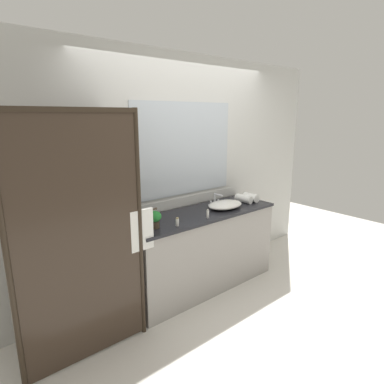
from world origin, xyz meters
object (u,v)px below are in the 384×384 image
faucet (215,201)px  potted_plant (154,218)px  rolled_towel_near_edge (251,197)px  amenity_bottle_lotion (177,222)px  rolled_towel_middle (244,199)px  amenity_bottle_body_wash (208,214)px  sink_basin (225,205)px

faucet → potted_plant: (-0.99, -0.20, 0.04)m
potted_plant → rolled_towel_near_edge: bearing=1.7°
amenity_bottle_lotion → rolled_towel_middle: bearing=8.0°
amenity_bottle_lotion → rolled_towel_middle: size_ratio=0.39×
amenity_bottle_lotion → amenity_bottle_body_wash: bearing=-0.8°
potted_plant → amenity_bottle_lotion: potted_plant is taller
faucet → amenity_bottle_body_wash: 0.50m
rolled_towel_near_edge → rolled_towel_middle: rolled_towel_near_edge is taller
amenity_bottle_lotion → amenity_bottle_body_wash: (0.39, -0.01, 0.00)m
amenity_bottle_lotion → amenity_bottle_body_wash: amenity_bottle_body_wash is taller
rolled_towel_middle → potted_plant: bearing=-177.4°
potted_plant → amenity_bottle_lotion: bearing=-26.8°
faucet → potted_plant: size_ratio=1.03×
potted_plant → amenity_bottle_body_wash: 0.60m
faucet → rolled_towel_near_edge: faucet is taller
sink_basin → amenity_bottle_body_wash: bearing=-160.7°
sink_basin → rolled_towel_middle: bearing=4.3°
sink_basin → amenity_bottle_body_wash: size_ratio=4.73×
sink_basin → amenity_bottle_body_wash: (-0.40, -0.14, 0.00)m
faucet → amenity_bottle_body_wash: bearing=-142.8°
amenity_bottle_lotion → rolled_towel_near_edge: size_ratio=0.43×
potted_plant → amenity_bottle_lotion: (0.20, -0.10, -0.05)m
sink_basin → potted_plant: (-0.99, -0.04, 0.05)m
sink_basin → amenity_bottle_lotion: size_ratio=5.22×
amenity_bottle_lotion → faucet: bearing=20.6°
sink_basin → rolled_towel_near_edge: bearing=0.9°
faucet → amenity_bottle_lotion: faucet is taller
potted_plant → rolled_towel_near_edge: 1.45m
rolled_towel_near_edge → amenity_bottle_lotion: bearing=-173.5°
faucet → sink_basin: bearing=-90.0°
potted_plant → amenity_bottle_body_wash: potted_plant is taller
potted_plant → rolled_towel_middle: 1.34m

